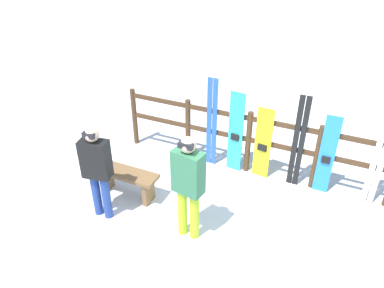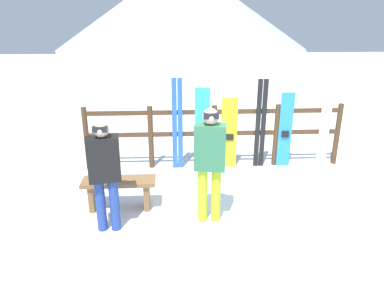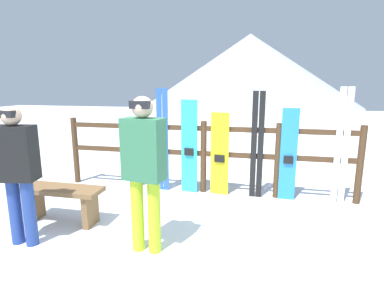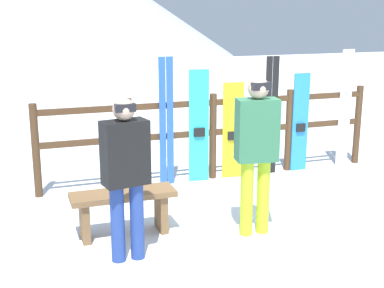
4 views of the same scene
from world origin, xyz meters
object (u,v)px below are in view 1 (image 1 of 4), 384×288
(person_plaid_green, at_px, (188,182))
(snowboard_yellow, at_px, (263,144))
(ski_pair_blue, at_px, (212,123))
(ski_pair_white, at_px, (379,158))
(snowboard_cyan, at_px, (236,133))
(ski_pair_black, at_px, (298,143))
(bench, at_px, (126,179))
(snowboard_blue, at_px, (327,156))
(person_black, at_px, (97,168))

(person_plaid_green, distance_m, snowboard_yellow, 2.01)
(ski_pair_blue, relative_size, snowboard_yellow, 1.28)
(person_plaid_green, xyz_separation_m, ski_pair_white, (2.39, 1.91, -0.10))
(snowboard_cyan, distance_m, ski_pair_white, 2.35)
(snowboard_cyan, xyz_separation_m, ski_pair_black, (1.11, 0.00, 0.08))
(bench, distance_m, ski_pair_white, 4.06)
(bench, relative_size, snowboard_blue, 0.76)
(person_plaid_green, relative_size, ski_pair_black, 0.99)
(person_black, height_order, ski_pair_blue, ski_pair_blue)
(snowboard_blue, xyz_separation_m, ski_pair_white, (0.76, 0.00, 0.17))
(ski_pair_blue, distance_m, snowboard_blue, 2.06)
(person_black, height_order, snowboard_yellow, person_black)
(ski_pair_white, bearing_deg, snowboard_blue, -179.74)
(snowboard_yellow, height_order, snowboard_blue, snowboard_blue)
(person_black, distance_m, ski_pair_black, 3.30)
(person_plaid_green, height_order, snowboard_cyan, person_plaid_green)
(snowboard_blue, relative_size, ski_pair_white, 0.82)
(ski_pair_blue, relative_size, snowboard_cyan, 1.12)
(ski_pair_black, bearing_deg, bench, -148.97)
(bench, relative_size, snowboard_cyan, 0.70)
(bench, bearing_deg, snowboard_cyan, 47.20)
(bench, distance_m, ski_pair_blue, 1.83)
(person_black, distance_m, snowboard_yellow, 2.87)
(ski_pair_black, distance_m, ski_pair_white, 1.24)
(bench, distance_m, ski_pair_black, 2.95)
(person_black, bearing_deg, ski_pair_white, 28.57)
(snowboard_yellow, distance_m, snowboard_blue, 1.08)
(ski_pair_blue, distance_m, ski_pair_white, 2.81)
(person_black, bearing_deg, snowboard_cyan, 54.73)
(snowboard_yellow, relative_size, ski_pair_white, 0.77)
(person_black, height_order, ski_pair_black, ski_pair_black)
(ski_pair_blue, height_order, snowboard_cyan, ski_pair_blue)
(person_plaid_green, distance_m, snowboard_blue, 2.52)
(ski_pair_black, relative_size, snowboard_blue, 1.18)
(ski_pair_blue, bearing_deg, person_plaid_green, -77.65)
(bench, xyz_separation_m, person_plaid_green, (1.34, -0.41, 0.64))
(bench, bearing_deg, person_plaid_green, -17.03)
(person_plaid_green, xyz_separation_m, snowboard_yellow, (0.56, 1.90, -0.30))
(person_plaid_green, bearing_deg, bench, 162.97)
(ski_pair_blue, bearing_deg, ski_pair_black, 0.00)
(bench, xyz_separation_m, ski_pair_black, (2.49, 1.50, 0.51))
(snowboard_yellow, xyz_separation_m, ski_pair_black, (0.59, 0.00, 0.18))
(snowboard_cyan, bearing_deg, person_black, -125.27)
(bench, xyz_separation_m, ski_pair_blue, (0.92, 1.50, 0.53))
(ski_pair_black, height_order, ski_pair_white, ski_pair_white)
(ski_pair_black, distance_m, snowboard_blue, 0.50)
(ski_pair_white, bearing_deg, snowboard_cyan, -179.92)
(person_plaid_green, relative_size, ski_pair_white, 0.95)
(snowboard_cyan, relative_size, snowboard_yellow, 1.14)
(ski_pair_blue, height_order, snowboard_yellow, ski_pair_blue)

